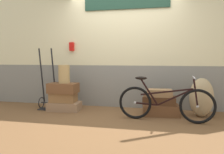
{
  "coord_description": "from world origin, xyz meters",
  "views": [
    {
      "loc": [
        0.74,
        -4.07,
        1.14
      ],
      "look_at": [
        -0.14,
        0.11,
        0.76
      ],
      "focal_mm": 34.22,
      "sensor_mm": 36.0,
      "label": 1
    }
  ],
  "objects_px": {
    "wicker_basket": "(64,74)",
    "luggage_trolley": "(48,93)",
    "suitcase_4": "(160,100)",
    "bicycle": "(165,103)",
    "suitcase_1": "(63,97)",
    "suitcase_3": "(161,110)",
    "suitcase_0": "(65,106)",
    "suitcase_5": "(159,93)",
    "suitcase_2": "(63,88)",
    "burlap_sack": "(201,97)"
  },
  "relations": [
    {
      "from": "suitcase_0",
      "to": "suitcase_3",
      "type": "bearing_deg",
      "value": -3.65
    },
    {
      "from": "suitcase_0",
      "to": "suitcase_5",
      "type": "xyz_separation_m",
      "value": [
        2.01,
        0.01,
        0.36
      ]
    },
    {
      "from": "suitcase_3",
      "to": "burlap_sack",
      "type": "distance_m",
      "value": 0.81
    },
    {
      "from": "wicker_basket",
      "to": "burlap_sack",
      "type": "xyz_separation_m",
      "value": [
        2.82,
        0.06,
        -0.42
      ]
    },
    {
      "from": "luggage_trolley",
      "to": "bicycle",
      "type": "distance_m",
      "value": 2.59
    },
    {
      "from": "suitcase_3",
      "to": "luggage_trolley",
      "type": "relative_size",
      "value": 0.52
    },
    {
      "from": "wicker_basket",
      "to": "suitcase_1",
      "type": "bearing_deg",
      "value": -176.96
    },
    {
      "from": "luggage_trolley",
      "to": "bicycle",
      "type": "relative_size",
      "value": 0.8
    },
    {
      "from": "wicker_basket",
      "to": "suitcase_2",
      "type": "bearing_deg",
      "value": -119.66
    },
    {
      "from": "suitcase_2",
      "to": "suitcase_3",
      "type": "distance_m",
      "value": 2.1
    },
    {
      "from": "suitcase_4",
      "to": "wicker_basket",
      "type": "relative_size",
      "value": 1.63
    },
    {
      "from": "suitcase_3",
      "to": "luggage_trolley",
      "type": "xyz_separation_m",
      "value": [
        -2.49,
        0.09,
        0.24
      ]
    },
    {
      "from": "suitcase_5",
      "to": "wicker_basket",
      "type": "height_order",
      "value": "wicker_basket"
    },
    {
      "from": "suitcase_5",
      "to": "wicker_basket",
      "type": "distance_m",
      "value": 2.05
    },
    {
      "from": "suitcase_0",
      "to": "suitcase_4",
      "type": "height_order",
      "value": "suitcase_4"
    },
    {
      "from": "suitcase_3",
      "to": "suitcase_1",
      "type": "bearing_deg",
      "value": 173.85
    },
    {
      "from": "burlap_sack",
      "to": "suitcase_2",
      "type": "bearing_deg",
      "value": -178.23
    },
    {
      "from": "suitcase_4",
      "to": "luggage_trolley",
      "type": "height_order",
      "value": "luggage_trolley"
    },
    {
      "from": "wicker_basket",
      "to": "bicycle",
      "type": "height_order",
      "value": "wicker_basket"
    },
    {
      "from": "bicycle",
      "to": "suitcase_2",
      "type": "bearing_deg",
      "value": 170.38
    },
    {
      "from": "suitcase_2",
      "to": "bicycle",
      "type": "height_order",
      "value": "bicycle"
    },
    {
      "from": "suitcase_0",
      "to": "bicycle",
      "type": "height_order",
      "value": "bicycle"
    },
    {
      "from": "suitcase_0",
      "to": "luggage_trolley",
      "type": "height_order",
      "value": "luggage_trolley"
    },
    {
      "from": "suitcase_1",
      "to": "wicker_basket",
      "type": "xyz_separation_m",
      "value": [
        0.03,
        0.0,
        0.51
      ]
    },
    {
      "from": "suitcase_3",
      "to": "suitcase_5",
      "type": "height_order",
      "value": "suitcase_5"
    },
    {
      "from": "suitcase_2",
      "to": "suitcase_3",
      "type": "bearing_deg",
      "value": 0.93
    },
    {
      "from": "suitcase_3",
      "to": "suitcase_5",
      "type": "distance_m",
      "value": 0.34
    },
    {
      "from": "suitcase_3",
      "to": "luggage_trolley",
      "type": "bearing_deg",
      "value": 172.14
    },
    {
      "from": "suitcase_3",
      "to": "bicycle",
      "type": "relative_size",
      "value": 0.41
    },
    {
      "from": "suitcase_1",
      "to": "suitcase_4",
      "type": "xyz_separation_m",
      "value": [
        2.05,
        0.02,
        0.01
      ]
    },
    {
      "from": "suitcase_1",
      "to": "suitcase_3",
      "type": "bearing_deg",
      "value": -3.86
    },
    {
      "from": "suitcase_5",
      "to": "suitcase_2",
      "type": "bearing_deg",
      "value": 175.66
    },
    {
      "from": "wicker_basket",
      "to": "burlap_sack",
      "type": "relative_size",
      "value": 0.52
    },
    {
      "from": "suitcase_1",
      "to": "luggage_trolley",
      "type": "distance_m",
      "value": 0.43
    },
    {
      "from": "suitcase_3",
      "to": "burlap_sack",
      "type": "xyz_separation_m",
      "value": [
        0.76,
        0.08,
        0.27
      ]
    },
    {
      "from": "suitcase_5",
      "to": "luggage_trolley",
      "type": "height_order",
      "value": "luggage_trolley"
    },
    {
      "from": "suitcase_2",
      "to": "suitcase_3",
      "type": "xyz_separation_m",
      "value": [
        2.07,
        0.01,
        -0.38
      ]
    },
    {
      "from": "wicker_basket",
      "to": "bicycle",
      "type": "bearing_deg",
      "value": -10.36
    },
    {
      "from": "suitcase_4",
      "to": "wicker_basket",
      "type": "bearing_deg",
      "value": -173.88
    },
    {
      "from": "suitcase_4",
      "to": "luggage_trolley",
      "type": "xyz_separation_m",
      "value": [
        -2.46,
        0.05,
        0.05
      ]
    },
    {
      "from": "suitcase_1",
      "to": "bicycle",
      "type": "xyz_separation_m",
      "value": [
        2.13,
        -0.38,
        0.05
      ]
    },
    {
      "from": "suitcase_2",
      "to": "suitcase_1",
      "type": "bearing_deg",
      "value": 116.37
    },
    {
      "from": "suitcase_1",
      "to": "suitcase_0",
      "type": "bearing_deg",
      "value": -31.22
    },
    {
      "from": "suitcase_3",
      "to": "wicker_basket",
      "type": "xyz_separation_m",
      "value": [
        -2.05,
        0.02,
        0.69
      ]
    },
    {
      "from": "suitcase_0",
      "to": "burlap_sack",
      "type": "distance_m",
      "value": 2.83
    },
    {
      "from": "suitcase_3",
      "to": "bicycle",
      "type": "height_order",
      "value": "bicycle"
    },
    {
      "from": "suitcase_2",
      "to": "burlap_sack",
      "type": "height_order",
      "value": "burlap_sack"
    },
    {
      "from": "suitcase_5",
      "to": "luggage_trolley",
      "type": "relative_size",
      "value": 0.36
    },
    {
      "from": "suitcase_0",
      "to": "suitcase_3",
      "type": "relative_size",
      "value": 0.97
    },
    {
      "from": "wicker_basket",
      "to": "luggage_trolley",
      "type": "distance_m",
      "value": 0.63
    }
  ]
}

